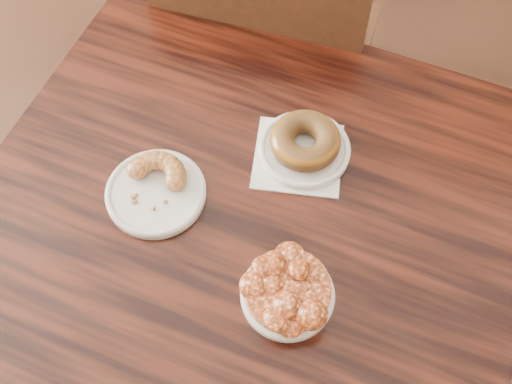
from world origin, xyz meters
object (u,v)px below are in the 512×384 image
(chair_far, at_px, (278,52))
(apple_fritter, at_px, (288,289))
(cafe_table, at_px, (245,304))
(cruller_fragment, at_px, (154,187))
(glazed_donut, at_px, (305,141))

(chair_far, xyz_separation_m, apple_fritter, (0.24, -0.75, 0.33))
(chair_far, distance_m, apple_fritter, 0.85)
(cafe_table, relative_size, cruller_fragment, 7.93)
(cafe_table, height_order, cruller_fragment, cruller_fragment)
(cafe_table, distance_m, apple_fritter, 0.43)
(chair_far, bearing_deg, cruller_fragment, 86.01)
(cafe_table, bearing_deg, apple_fritter, -36.51)
(chair_far, height_order, glazed_donut, chair_far)
(glazed_donut, bearing_deg, chair_far, 111.70)
(apple_fritter, height_order, cruller_fragment, apple_fritter)
(chair_far, bearing_deg, glazed_donut, 110.26)
(cafe_table, distance_m, chair_far, 0.67)
(glazed_donut, relative_size, apple_fritter, 0.70)
(chair_far, relative_size, apple_fritter, 5.07)
(cafe_table, bearing_deg, chair_far, 105.77)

